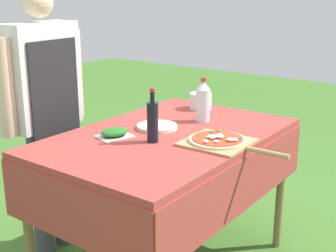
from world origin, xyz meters
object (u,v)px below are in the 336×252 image
at_px(water_bottle, 203,101).
at_px(pizza_on_peel, 220,141).
at_px(plate_stack, 157,127).
at_px(person_cook, 44,102).
at_px(mixing_tub, 201,101).
at_px(prep_table, 167,150).
at_px(oil_bottle, 153,121).
at_px(herb_container, 114,133).

bearing_deg(water_bottle, pizza_on_peel, -135.86).
bearing_deg(plate_stack, pizza_on_peel, -93.50).
relative_size(person_cook, mixing_tub, 11.25).
bearing_deg(water_bottle, plate_stack, 155.56).
xyz_separation_m(pizza_on_peel, plate_stack, (0.02, 0.40, -0.00)).
xyz_separation_m(prep_table, plate_stack, (0.04, 0.10, 0.10)).
height_order(water_bottle, mixing_tub, water_bottle).
bearing_deg(water_bottle, person_cook, 124.90).
relative_size(prep_table, plate_stack, 6.24).
height_order(oil_bottle, plate_stack, oil_bottle).
bearing_deg(mixing_tub, prep_table, -165.17).
relative_size(person_cook, pizza_on_peel, 2.99).
height_order(prep_table, pizza_on_peel, pizza_on_peel).
bearing_deg(water_bottle, mixing_tub, 35.12).
relative_size(oil_bottle, mixing_tub, 1.93).
distance_m(person_cook, plate_stack, 0.67).
distance_m(water_bottle, plate_stack, 0.31).
height_order(prep_table, water_bottle, water_bottle).
bearing_deg(herb_container, pizza_on_peel, -65.55).
bearing_deg(mixing_tub, herb_container, 177.04).
relative_size(prep_table, herb_container, 6.83).
relative_size(person_cook, plate_stack, 7.08).
bearing_deg(pizza_on_peel, mixing_tub, 38.82).
bearing_deg(water_bottle, oil_bottle, -179.92).
distance_m(mixing_tub, plate_stack, 0.51).
bearing_deg(herb_container, water_bottle, -21.74).
xyz_separation_m(prep_table, oil_bottle, (-0.15, -0.02, 0.20)).
height_order(mixing_tub, plate_stack, mixing_tub).
distance_m(oil_bottle, water_bottle, 0.46).
relative_size(pizza_on_peel, plate_stack, 2.37).
bearing_deg(plate_stack, oil_bottle, -147.52).
bearing_deg(herb_container, person_cook, 90.21).
bearing_deg(mixing_tub, water_bottle, -144.88).
xyz_separation_m(prep_table, person_cook, (-0.21, 0.72, 0.20)).
bearing_deg(person_cook, mixing_tub, 140.42).
distance_m(oil_bottle, plate_stack, 0.25).
relative_size(prep_table, oil_bottle, 5.14).
relative_size(oil_bottle, water_bottle, 1.07).
distance_m(prep_table, person_cook, 0.77).
height_order(oil_bottle, herb_container, oil_bottle).
bearing_deg(herb_container, mixing_tub, -2.96).
height_order(pizza_on_peel, herb_container, same).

